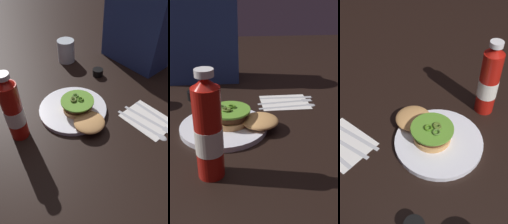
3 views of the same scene
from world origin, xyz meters
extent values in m
plane|color=black|center=(0.00, 0.00, 0.00)|extent=(3.00, 3.00, 0.00)
cylinder|color=white|center=(0.05, 0.04, 0.01)|extent=(0.26, 0.26, 0.02)
cylinder|color=tan|center=(0.07, 0.05, 0.02)|extent=(0.11, 0.11, 0.02)
cylinder|color=#512D19|center=(0.07, 0.05, 0.04)|extent=(0.10, 0.10, 0.02)
cylinder|color=red|center=(0.07, 0.05, 0.05)|extent=(0.09, 0.09, 0.01)
cylinder|color=#5D982D|center=(0.07, 0.05, 0.06)|extent=(0.12, 0.12, 0.01)
torus|color=#566F27|center=(0.06, 0.04, 0.07)|extent=(0.02, 0.02, 0.01)
torus|color=#457817|center=(0.08, 0.06, 0.07)|extent=(0.02, 0.02, 0.01)
torus|color=#516921|center=(0.07, 0.03, 0.07)|extent=(0.02, 0.02, 0.01)
torus|color=#4B7129|center=(0.05, 0.05, 0.07)|extent=(0.02, 0.02, 0.01)
ellipsoid|color=tan|center=(0.16, 0.03, 0.03)|extent=(0.11, 0.11, 0.03)
cylinder|color=#AF150E|center=(0.03, -0.17, 0.11)|extent=(0.06, 0.06, 0.21)
cone|color=#AF150E|center=(0.03, -0.17, 0.22)|extent=(0.05, 0.05, 0.02)
cylinder|color=white|center=(0.03, -0.17, 0.24)|extent=(0.04, 0.04, 0.01)
cylinder|color=white|center=(0.03, -0.17, 0.09)|extent=(0.06, 0.06, 0.06)
cylinder|color=silver|center=(-0.26, 0.25, 0.05)|extent=(0.08, 0.08, 0.11)
cylinder|color=black|center=(-0.06, 0.28, 0.02)|extent=(0.05, 0.05, 0.03)
cube|color=white|center=(0.27, 0.22, 0.00)|extent=(0.17, 0.14, 0.00)
cube|color=silver|center=(0.27, 0.18, 0.00)|extent=(0.20, 0.03, 0.00)
ellipsoid|color=silver|center=(0.36, 0.19, 0.00)|extent=(0.04, 0.03, 0.00)
cube|color=silver|center=(0.27, 0.22, 0.00)|extent=(0.20, 0.03, 0.00)
cube|color=silver|center=(0.36, 0.23, 0.00)|extent=(0.04, 0.03, 0.00)
cube|color=silver|center=(0.27, 0.26, 0.00)|extent=(0.17, 0.01, 0.00)
cube|color=navy|center=(-0.04, 0.51, 0.17)|extent=(0.31, 0.16, 0.34)
camera|label=1|loc=(0.53, -0.32, 0.57)|focal=33.87mm
camera|label=2|loc=(0.08, -0.71, 0.41)|focal=45.22mm
camera|label=3|loc=(-0.23, 0.45, 0.62)|focal=43.21mm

